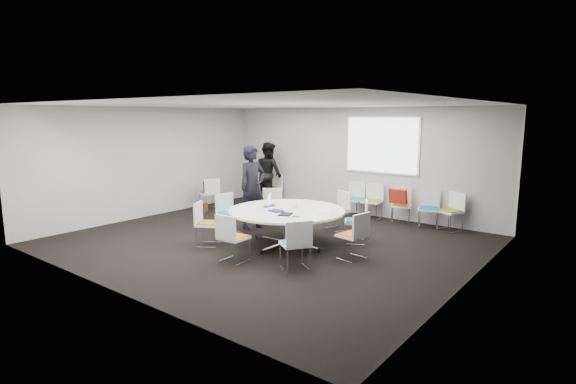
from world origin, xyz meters
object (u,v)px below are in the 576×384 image
Objects in this scene: chair_ring_e at (230,221)px; chair_back_b at (372,208)px; chair_ring_h at (295,254)px; cup at (295,206)px; chair_person_back at (273,194)px; laptop at (271,206)px; chair_back_e at (450,219)px; brown_bag at (201,207)px; chair_spare_left at (210,199)px; person_back at (269,174)px; chair_ring_g at (233,247)px; chair_ring_d at (272,215)px; chair_ring_f at (208,232)px; chair_ring_c at (337,218)px; maroon_bag at (209,187)px; chair_ring_a at (352,245)px; chair_back_d at (428,216)px; chair_back_c at (401,212)px; person_main at (252,187)px; conference_table at (287,218)px; chair_ring_b at (356,230)px; chair_back_a at (353,206)px.

chair_ring_e and chair_back_b have the same top height.
cup is at bearing 70.89° from chair_ring_h.
chair_person_back is 4.10m from laptop.
chair_back_e is 2.44× the size of brown_bag.
chair_spare_left is 1.87m from person_back.
chair_ring_g is 4.52m from brown_bag.
chair_ring_f is (0.01, -2.01, 0.00)m from chair_ring_d.
laptop is (-0.57, -1.68, 0.47)m from chair_ring_c.
person_back is at bearing 78.59° from chair_ring_h.
chair_ring_g is 2.20× the size of maroon_bag.
chair_ring_g is at bearing 141.70° from chair_ring_h.
cup is (-0.18, -2.99, 0.50)m from chair_back_b.
chair_person_back is at bearing -145.01° from chair_ring_e.
chair_back_d is (0.22, 3.15, 0.00)m from chair_ring_a.
chair_back_c is 9.78× the size of cup.
chair_back_d is at bearing -25.31° from laptop.
chair_ring_a is at bearing 69.26° from chair_back_d.
brown_bag is at bearing 88.85° from person_main.
chair_ring_f and chair_back_e have the same top height.
chair_back_c is at bearing 171.38° from chair_back_b.
chair_ring_f is at bearing 74.34° from chair_back_e.
conference_table is 4.26m from person_back.
cup is (-1.44, 0.19, 0.50)m from chair_ring_a.
chair_ring_c is 2.90m from chair_ring_h.
maroon_bag reaches higher than laptop.
laptop is (1.05, -0.60, -0.22)m from person_main.
chair_spare_left reaches higher than maroon_bag.
chair_person_back is at bearing -16.92° from chair_back_d.
conference_table is at bearing -16.06° from brown_bag.
chair_ring_d is 3.08m from chair_ring_h.
chair_ring_c is 1.00× the size of chair_ring_d.
chair_person_back is (-4.73, 0.01, 0.00)m from chair_back_d.
chair_ring_c is 1.00× the size of chair_ring_g.
laptop is at bearing 104.68° from chair_ring_e.
chair_spare_left is at bearing 80.75° from person_main.
person_main reaches higher than chair_ring_c.
cup is (1.31, -0.83, 0.50)m from chair_ring_d.
person_back reaches higher than cup.
chair_ring_d is 1.63m from cup.
chair_back_c is 3.50m from laptop.
chair_ring_c is 1.72m from chair_back_c.
brown_bag is at bearing -106.54° from chair_ring_e.
chair_ring_b is at bearing 35.31° from chair_ring_a.
chair_ring_a is (1.51, -0.00, -0.28)m from conference_table.
chair_back_e reaches higher than maroon_bag.
laptop is at bearing 73.96° from chair_back_e.
chair_ring_g reaches higher than brown_bag.
chair_ring_f is 1.00× the size of chair_ring_h.
chair_ring_g is 4.62m from chair_back_b.
chair_ring_b is 1.00× the size of chair_back_a.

